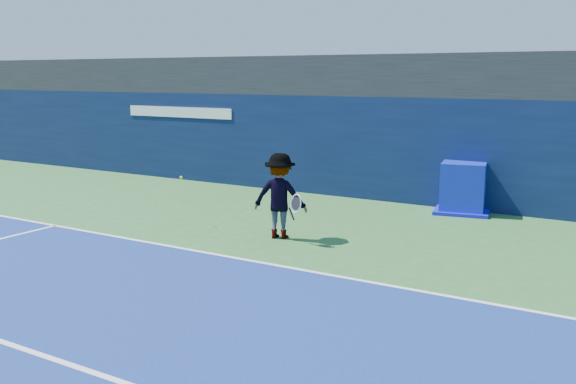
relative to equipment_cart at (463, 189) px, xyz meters
The scene contains 8 objects.
ground 10.21m from the equipment_cart, 107.31° to the right, with size 80.00×80.00×0.00m, color #2E672E.
baseline 7.40m from the equipment_cart, 114.25° to the right, with size 24.00×0.10×0.01m, color white.
service_line 12.13m from the equipment_cart, 104.49° to the right, with size 24.00×0.10×0.01m, color white.
stadium_band 4.61m from the equipment_cart, 149.67° to the left, with size 36.00×3.00×1.20m, color black.
back_wall_assembly 3.25m from the equipment_cart, 165.72° to the left, with size 36.00×1.03×3.00m.
equipment_cart is the anchor object (origin of this frame).
tennis_player 5.58m from the equipment_cart, 119.44° to the right, with size 1.45×0.99×1.92m.
tennis_ball 7.44m from the equipment_cart, 136.88° to the right, with size 0.07×0.07×0.07m.
Camera 1 is at (7.72, -7.08, 3.64)m, focal length 40.00 mm.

